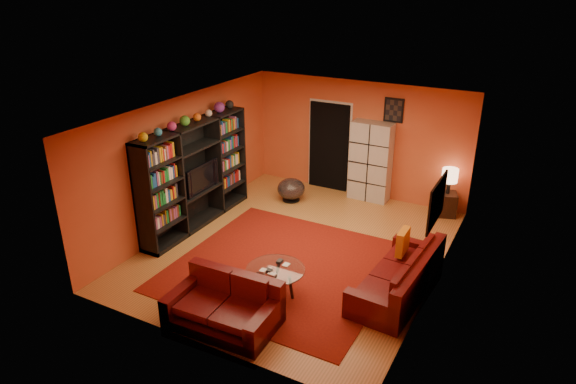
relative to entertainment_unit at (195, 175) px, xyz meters
The scene contains 20 objects.
floor 2.51m from the entertainment_unit, ahead, with size 6.00×6.00×0.00m, color #9A642F.
ceiling 2.75m from the entertainment_unit, ahead, with size 6.00×6.00×0.00m, color white.
wall_back 3.77m from the entertainment_unit, 52.83° to the left, with size 6.00×6.00×0.00m, color #C5502B.
wall_front 3.77m from the entertainment_unit, 52.83° to the right, with size 6.00×6.00×0.00m, color #C5502B.
wall_left 0.34m from the entertainment_unit, behind, with size 6.00×6.00×0.00m, color #C5502B.
wall_right 4.78m from the entertainment_unit, ahead, with size 6.00×6.00×0.00m, color #C5502B.
rug 2.69m from the entertainment_unit, 16.42° to the right, with size 3.60×3.60×0.01m, color #5D100A.
doorway 3.35m from the entertainment_unit, 61.98° to the left, with size 0.95×0.10×2.04m, color black.
wall_art_right 4.80m from the entertainment_unit, ahead, with size 0.03×1.00×0.70m, color black.
wall_art_back 4.36m from the entertainment_unit, 44.57° to the left, with size 0.42×0.03×0.52m, color black.
entertainment_unit is the anchor object (origin of this frame).
tv 0.08m from the entertainment_unit, 35.46° to the left, with size 0.13×0.96×0.56m, color black.
sofa 4.51m from the entertainment_unit, ahead, with size 1.02×2.20×0.85m.
loveseat 3.45m from the entertainment_unit, 45.82° to the right, with size 1.61×1.00×0.85m.
throw_pillow 4.25m from the entertainment_unit, ahead, with size 0.12×0.42×0.42m, color orange.
coffee_table 3.10m from the entertainment_unit, 29.25° to the right, with size 0.93×0.93×0.46m.
storage_cabinet 3.86m from the entertainment_unit, 46.54° to the left, with size 0.89×0.40×1.78m, color #AFABA1.
bowl_chair 2.33m from the entertainment_unit, 58.32° to the left, with size 0.62×0.62×0.51m.
side_table 5.24m from the entertainment_unit, 32.09° to the left, with size 0.40×0.40×0.50m, color black.
table_lamp 5.18m from the entertainment_unit, 32.09° to the left, with size 0.33×0.33×0.54m.
Camera 1 is at (3.80, -7.46, 4.76)m, focal length 32.00 mm.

